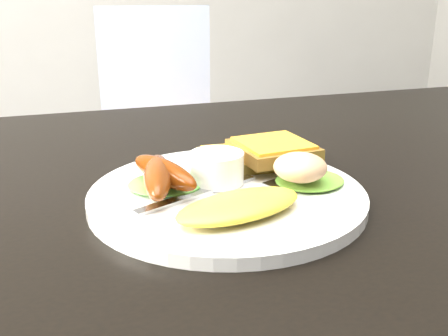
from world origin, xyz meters
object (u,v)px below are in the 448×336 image
dining_chair (168,150)px  plate (227,196)px  dining_table (295,192)px  person (59,74)px

dining_chair → plate: 1.18m
dining_chair → plate: (-0.17, -1.13, 0.31)m
dining_chair → dining_table: bearing=-84.9°
person → plate: (0.14, -0.55, -0.04)m
dining_chair → person: bearing=-109.6°
dining_table → plate: bearing=-154.4°
dining_chair → person: person is taller
person → plate: person is taller
dining_chair → person: (-0.31, -0.58, 0.35)m
dining_table → dining_chair: bearing=86.2°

